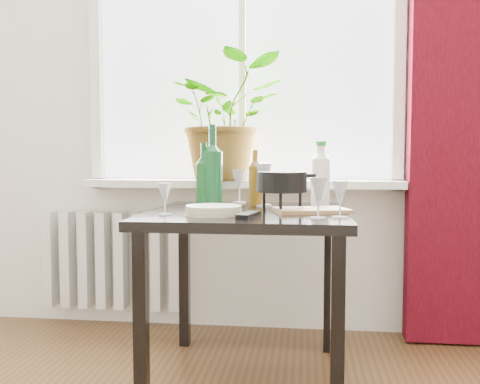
# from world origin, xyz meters

# --- Properties ---
(window) EXTENTS (1.72, 0.08, 1.62)m
(window) POSITION_xyz_m (0.00, 2.22, 1.60)
(window) COLOR white
(window) RESTS_ON ground
(windowsill) EXTENTS (1.72, 0.20, 0.04)m
(windowsill) POSITION_xyz_m (0.00, 2.15, 0.82)
(windowsill) COLOR white
(windowsill) RESTS_ON ground
(curtain) EXTENTS (0.50, 0.12, 2.56)m
(curtain) POSITION_xyz_m (1.12, 2.12, 1.30)
(curtain) COLOR #39050E
(curtain) RESTS_ON ground
(radiator) EXTENTS (0.80, 0.10, 0.55)m
(radiator) POSITION_xyz_m (-0.75, 2.18, 0.38)
(radiator) COLOR silver
(radiator) RESTS_ON ground
(table) EXTENTS (0.85, 0.85, 0.74)m
(table) POSITION_xyz_m (0.10, 1.55, 0.65)
(table) COLOR black
(table) RESTS_ON ground
(potted_plant) EXTENTS (0.74, 0.70, 0.67)m
(potted_plant) POSITION_xyz_m (-0.09, 2.14, 1.18)
(potted_plant) COLOR #37711E
(potted_plant) RESTS_ON windowsill
(wine_bottle_left) EXTENTS (0.07, 0.07, 0.30)m
(wine_bottle_left) POSITION_xyz_m (-0.10, 1.60, 0.89)
(wine_bottle_left) COLOR #0D4417
(wine_bottle_left) RESTS_ON table
(wine_bottle_right) EXTENTS (0.11, 0.11, 0.38)m
(wine_bottle_right) POSITION_xyz_m (-0.06, 1.61, 0.93)
(wine_bottle_right) COLOR #0D451E
(wine_bottle_right) RESTS_ON table
(bottle_amber) EXTENTS (0.08, 0.08, 0.27)m
(bottle_amber) POSITION_xyz_m (0.11, 1.80, 0.87)
(bottle_amber) COLOR #67410B
(bottle_amber) RESTS_ON table
(cleaning_bottle) EXTENTS (0.12, 0.12, 0.31)m
(cleaning_bottle) POSITION_xyz_m (0.42, 1.85, 0.90)
(cleaning_bottle) COLOR white
(cleaning_bottle) RESTS_ON table
(wineglass_front_right) EXTENTS (0.09, 0.09, 0.16)m
(wineglass_front_right) POSITION_xyz_m (0.39, 1.30, 0.82)
(wineglass_front_right) COLOR silver
(wineglass_front_right) RESTS_ON table
(wineglass_far_right) EXTENTS (0.08, 0.08, 0.15)m
(wineglass_far_right) POSITION_xyz_m (0.48, 1.33, 0.81)
(wineglass_far_right) COLOR silver
(wineglass_far_right) RESTS_ON table
(wineglass_back_center) EXTENTS (0.10, 0.10, 0.21)m
(wineglass_back_center) POSITION_xyz_m (0.15, 1.79, 0.84)
(wineglass_back_center) COLOR silver
(wineglass_back_center) RESTS_ON table
(wineglass_back_left) EXTENTS (0.09, 0.09, 0.17)m
(wineglass_back_left) POSITION_xyz_m (0.02, 1.92, 0.83)
(wineglass_back_left) COLOR silver
(wineglass_back_left) RESTS_ON table
(wineglass_front_left) EXTENTS (0.06, 0.06, 0.13)m
(wineglass_front_left) POSITION_xyz_m (-0.21, 1.34, 0.81)
(wineglass_front_left) COLOR silver
(wineglass_front_left) RESTS_ON table
(plate_stack) EXTENTS (0.30, 0.30, 0.04)m
(plate_stack) POSITION_xyz_m (-0.02, 1.38, 0.76)
(plate_stack) COLOR beige
(plate_stack) RESTS_ON table
(fondue_pot) EXTENTS (0.28, 0.26, 0.17)m
(fondue_pot) POSITION_xyz_m (0.24, 1.58, 0.82)
(fondue_pot) COLOR black
(fondue_pot) RESTS_ON table
(tv_remote) EXTENTS (0.08, 0.18, 0.02)m
(tv_remote) POSITION_xyz_m (0.13, 1.31, 0.75)
(tv_remote) COLOR black
(tv_remote) RESTS_ON table
(cutting_board) EXTENTS (0.34, 0.27, 0.02)m
(cutting_board) POSITION_xyz_m (0.37, 1.53, 0.75)
(cutting_board) COLOR #9C7546
(cutting_board) RESTS_ON table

